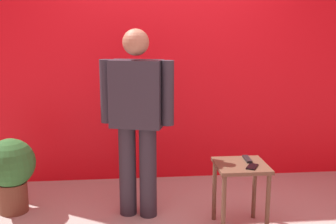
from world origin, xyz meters
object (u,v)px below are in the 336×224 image
standing_person (137,114)px  cell_phone (252,167)px  side_table (241,177)px  tv_remote (247,159)px  potted_plant (11,169)px

standing_person → cell_phone: size_ratio=11.45×
standing_person → side_table: 1.02m
cell_phone → tv_remote: (0.01, 0.18, 0.01)m
tv_remote → side_table: bearing=-129.5°
standing_person → tv_remote: size_ratio=9.70×
standing_person → tv_remote: 1.01m
cell_phone → tv_remote: 0.18m
cell_phone → tv_remote: size_ratio=0.85×
side_table → cell_phone: (0.06, -0.09, 0.12)m
cell_phone → tv_remote: tv_remote is taller
side_table → standing_person: bearing=157.6°
standing_person → cell_phone: bearing=-25.8°
standing_person → side_table: bearing=-22.4°
standing_person → tv_remote: bearing=-15.8°
standing_person → potted_plant: bearing=171.8°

